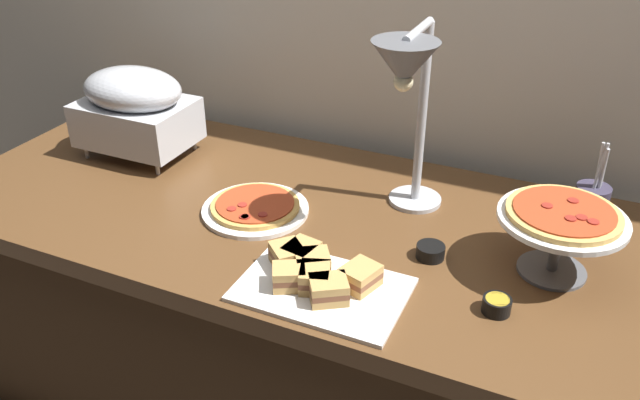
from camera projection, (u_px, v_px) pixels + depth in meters
The scene contains 9 objects.
buffet_table at pixel (290, 319), 1.91m from camera, with size 1.90×0.84×0.76m.
chafing_dish at pixel (135, 107), 1.94m from camera, with size 0.33×0.24×0.27m.
heat_lamp at pixel (408, 82), 1.45m from camera, with size 0.15×0.32×0.50m.
pizza_plate_front at pixel (255, 208), 1.70m from camera, with size 0.28×0.28×0.03m.
pizza_plate_center at pixel (562, 221), 1.42m from camera, with size 0.28×0.28×0.17m.
sandwich_platter at pixel (317, 277), 1.42m from camera, with size 0.36×0.24×0.06m.
sauce_cup_near at pixel (430, 251), 1.52m from camera, with size 0.07×0.07×0.03m.
sauce_cup_far at pixel (497, 305), 1.35m from camera, with size 0.06×0.06×0.03m.
utensil_holder at pixel (590, 205), 1.62m from camera, with size 0.08×0.08×0.23m.
Camera 1 is at (0.69, -1.31, 1.64)m, focal length 36.57 mm.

